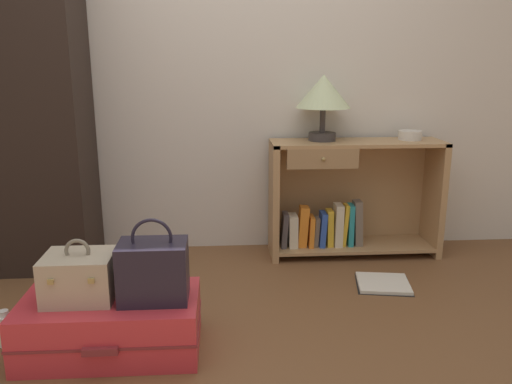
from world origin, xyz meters
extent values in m
plane|color=brown|center=(0.00, 0.00, 0.00)|extent=(9.00, 9.00, 0.00)
cube|color=silver|center=(0.00, 1.50, 1.30)|extent=(6.40, 0.10, 2.60)
cube|color=tan|center=(0.32, 1.26, 0.37)|extent=(0.04, 0.32, 0.74)
cube|color=tan|center=(1.36, 1.26, 0.37)|extent=(0.04, 0.32, 0.74)
cube|color=tan|center=(0.84, 1.26, 0.73)|extent=(1.08, 0.32, 0.02)
cube|color=tan|center=(0.84, 1.26, 0.06)|extent=(1.00, 0.32, 0.02)
cube|color=tan|center=(0.84, 1.41, 0.37)|extent=(1.00, 0.01, 0.72)
cube|color=#9D7950|center=(0.59, 1.11, 0.66)|extent=(0.43, 0.02, 0.12)
sphere|color=#9E844C|center=(0.59, 1.10, 0.66)|extent=(0.02, 0.02, 0.02)
cube|color=#4C474C|center=(0.38, 1.24, 0.18)|extent=(0.05, 0.12, 0.22)
cube|color=beige|center=(0.44, 1.24, 0.17)|extent=(0.06, 0.13, 0.21)
cube|color=orange|center=(0.50, 1.24, 0.20)|extent=(0.07, 0.09, 0.27)
cube|color=orange|center=(0.55, 1.24, 0.16)|extent=(0.04, 0.12, 0.20)
cube|color=#726659|center=(0.59, 1.24, 0.16)|extent=(0.04, 0.08, 0.19)
cube|color=#2D51B2|center=(0.63, 1.24, 0.18)|extent=(0.05, 0.12, 0.22)
cube|color=gold|center=(0.68, 1.24, 0.18)|extent=(0.04, 0.10, 0.24)
cube|color=beige|center=(0.73, 1.24, 0.20)|extent=(0.05, 0.12, 0.27)
cube|color=gold|center=(0.77, 1.24, 0.20)|extent=(0.05, 0.09, 0.27)
cube|color=teal|center=(0.81, 1.24, 0.20)|extent=(0.03, 0.10, 0.27)
cube|color=#726659|center=(0.86, 1.24, 0.21)|extent=(0.06, 0.09, 0.30)
cylinder|color=#3D3838|center=(0.62, 1.30, 0.77)|extent=(0.17, 0.17, 0.05)
cylinder|color=#3D3838|center=(0.62, 1.30, 0.87)|extent=(0.04, 0.04, 0.15)
cone|color=beige|center=(0.62, 1.30, 1.04)|extent=(0.34, 0.34, 0.20)
cylinder|color=silver|center=(1.18, 1.29, 0.77)|extent=(0.15, 0.15, 0.06)
cube|color=#D1333D|center=(-0.50, 0.17, 0.12)|extent=(0.75, 0.41, 0.25)
cube|color=maroon|center=(-0.50, 0.17, 0.12)|extent=(0.76, 0.41, 0.01)
cube|color=maroon|center=(-0.50, -0.04, 0.12)|extent=(0.14, 0.02, 0.03)
cube|color=#B7A88E|center=(-0.61, 0.18, 0.34)|extent=(0.29, 0.23, 0.20)
torus|color=gray|center=(-0.61, 0.18, 0.46)|extent=(0.11, 0.02, 0.11)
cube|color=tan|center=(-0.69, 0.06, 0.38)|extent=(0.02, 0.01, 0.02)
cube|color=tan|center=(-0.54, 0.06, 0.38)|extent=(0.02, 0.01, 0.02)
cube|color=#231E2D|center=(-0.30, 0.15, 0.37)|extent=(0.29, 0.19, 0.25)
torus|color=#231E2D|center=(-0.30, 0.15, 0.52)|extent=(0.17, 0.01, 0.17)
cylinder|color=white|center=(-0.98, 0.25, 0.07)|extent=(0.07, 0.07, 0.14)
cylinder|color=silver|center=(-0.98, 0.25, 0.15)|extent=(0.04, 0.04, 0.02)
cube|color=white|center=(0.89, 0.75, 0.01)|extent=(0.32, 0.30, 0.02)
cube|color=black|center=(0.89, 0.75, 0.00)|extent=(0.34, 0.33, 0.01)
camera|label=1|loc=(-0.01, -1.88, 1.23)|focal=36.27mm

